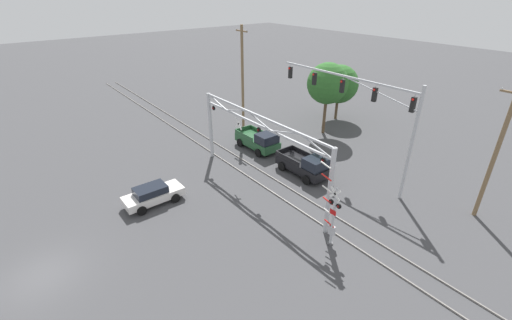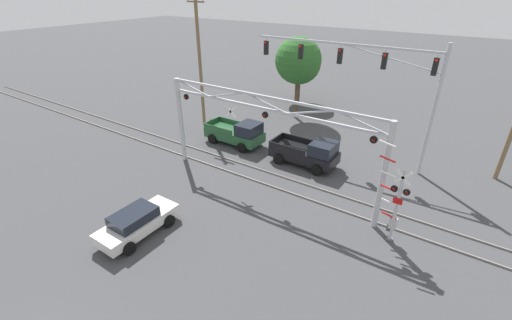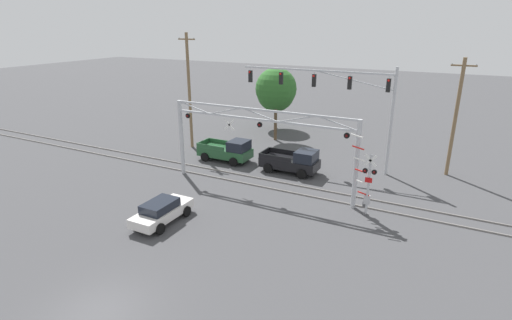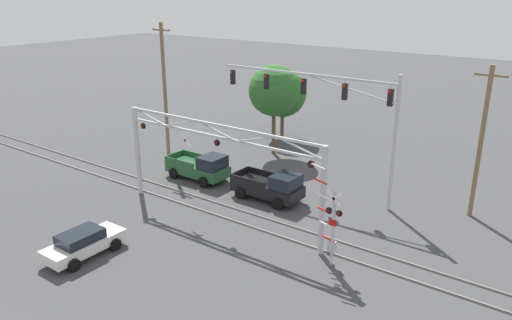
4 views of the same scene
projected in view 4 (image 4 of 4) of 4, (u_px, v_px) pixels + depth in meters
rail_track_near at (222, 217)px, 30.56m from camera, size 80.00×0.08×0.10m
rail_track_far at (237, 209)px, 31.66m from camera, size 80.00×0.08×0.10m
crossing_gantry at (217, 158)px, 29.06m from camera, size 14.30×0.31×6.02m
crossing_signal_mast at (331, 229)px, 24.78m from camera, size 1.80×0.35×5.25m
traffic_signal_span at (340, 106)px, 31.72m from camera, size 13.08×0.39×8.59m
pickup_truck_lead at (271, 187)px, 32.79m from camera, size 4.74×2.26×2.02m
pickup_truck_following at (201, 167)px, 36.29m from camera, size 4.74×2.26×2.02m
sedan_waiting at (83, 243)px, 26.04m from camera, size 1.96×4.28×1.43m
utility_pole_left at (165, 91)px, 39.29m from camera, size 1.80×0.28×10.88m
utility_pole_right at (481, 141)px, 29.32m from camera, size 1.80×0.28×9.28m
background_tree_beyond_span at (274, 91)px, 40.54m from camera, size 4.19×4.19×7.49m
background_tree_far_left_verge at (283, 93)px, 45.52m from camera, size 4.36×4.36×6.35m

